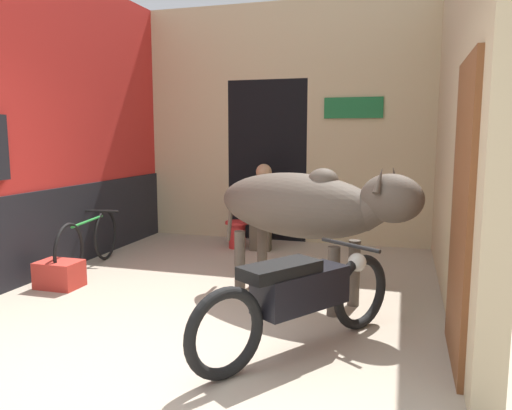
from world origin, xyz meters
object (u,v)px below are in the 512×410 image
(motorcycle_near, at_px, (301,296))
(plastic_stool, at_px, (237,234))
(cow, at_px, (305,206))
(shopkeeper_seated, at_px, (263,205))
(bicycle, at_px, (89,242))
(crate, at_px, (59,274))

(motorcycle_near, xyz_separation_m, plastic_stool, (-1.54, 3.09, -0.22))
(cow, bearing_deg, plastic_stool, 124.63)
(motorcycle_near, relative_size, shopkeeper_seated, 1.41)
(bicycle, bearing_deg, cow, -8.11)
(bicycle, height_order, shopkeeper_seated, shopkeeper_seated)
(cow, bearing_deg, crate, -172.52)
(cow, relative_size, crate, 4.96)
(shopkeeper_seated, height_order, plastic_stool, shopkeeper_seated)
(plastic_stool, bearing_deg, bicycle, -130.16)
(motorcycle_near, bearing_deg, plastic_stool, 116.50)
(bicycle, distance_m, shopkeeper_seated, 2.36)
(cow, bearing_deg, motorcycle_near, -80.33)
(cow, relative_size, motorcycle_near, 1.30)
(crate, bearing_deg, motorcycle_near, -16.44)
(motorcycle_near, distance_m, shopkeeper_seated, 3.37)
(cow, height_order, motorcycle_near, cow)
(cow, relative_size, bicycle, 1.37)
(motorcycle_near, relative_size, plastic_stool, 4.41)
(plastic_stool, height_order, crate, plastic_stool)
(plastic_stool, bearing_deg, shopkeeper_seated, 9.15)
(motorcycle_near, distance_m, plastic_stool, 3.46)
(plastic_stool, bearing_deg, motorcycle_near, -63.50)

